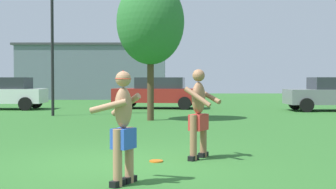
{
  "coord_description": "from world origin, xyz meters",
  "views": [
    {
      "loc": [
        0.87,
        -8.19,
        1.51
      ],
      "look_at": [
        0.84,
        0.12,
        1.23
      ],
      "focal_mm": 49.91,
      "sensor_mm": 36.0,
      "label": 1
    }
  ],
  "objects": [
    {
      "name": "tree_behind_players",
      "position": [
        0.24,
        8.7,
        3.54
      ],
      "size": [
        2.44,
        2.44,
        5.1
      ],
      "color": "#4C3823",
      "rests_on": "ground_plane"
    },
    {
      "name": "lamp_post",
      "position": [
        -3.83,
        10.8,
        3.56
      ],
      "size": [
        0.6,
        0.24,
        5.82
      ],
      "color": "black",
      "rests_on": "ground_plane"
    },
    {
      "name": "car_white_near_post",
      "position": [
        -7.36,
        14.81,
        0.82
      ],
      "size": [
        4.31,
        2.03,
        1.58
      ],
      "color": "white",
      "rests_on": "ground_plane"
    },
    {
      "name": "ground_plane",
      "position": [
        0.0,
        0.0,
        0.0
      ],
      "size": [
        80.0,
        80.0,
        0.0
      ],
      "primitive_type": "plane",
      "color": "#2D6628"
    },
    {
      "name": "car_gray_mid_lot",
      "position": [
        8.67,
        13.72,
        0.82
      ],
      "size": [
        4.31,
        2.05,
        1.58
      ],
      "color": "slate",
      "rests_on": "ground_plane"
    },
    {
      "name": "player_in_blue",
      "position": [
        0.23,
        -1.59,
        0.88
      ],
      "size": [
        0.73,
        0.69,
        1.63
      ],
      "color": "black",
      "rests_on": "ground_plane"
    },
    {
      "name": "frisbee",
      "position": [
        0.66,
        0.23,
        0.01
      ],
      "size": [
        0.25,
        0.25,
        0.03
      ],
      "primitive_type": "cylinder",
      "color": "orange",
      "rests_on": "ground_plane"
    },
    {
      "name": "outbuilding_behind_lot",
      "position": [
        -4.78,
        27.86,
        2.06
      ],
      "size": [
        11.25,
        5.45,
        4.1
      ],
      "color": "slate",
      "rests_on": "ground_plane"
    },
    {
      "name": "player_near",
      "position": [
        1.45,
        0.56,
        0.9
      ],
      "size": [
        0.73,
        0.85,
        1.69
      ],
      "color": "black",
      "rests_on": "ground_plane"
    },
    {
      "name": "car_red_far_end",
      "position": [
        0.33,
        15.55,
        0.82
      ],
      "size": [
        4.47,
        2.4,
        1.58
      ],
      "color": "maroon",
      "rests_on": "ground_plane"
    }
  ]
}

